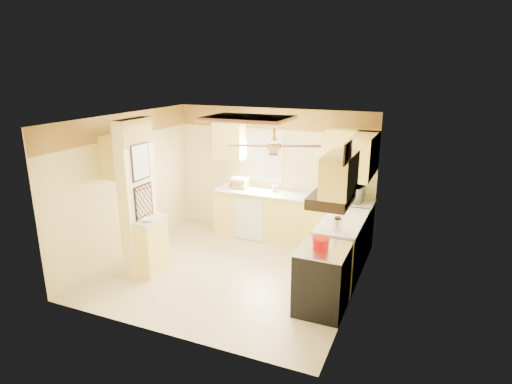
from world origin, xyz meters
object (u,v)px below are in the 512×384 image
at_px(stove, 322,279).
at_px(microwave, 348,193).
at_px(kettle, 337,224).
at_px(bowl, 149,220).
at_px(dutch_oven, 321,243).

relative_size(stove, microwave, 1.80).
height_order(microwave, kettle, microwave).
height_order(microwave, bowl, microwave).
bearing_deg(bowl, dutch_oven, 1.49).
bearing_deg(microwave, bowl, 49.02).
bearing_deg(dutch_oven, bowl, -178.51).
distance_m(dutch_oven, kettle, 0.68).
bearing_deg(bowl, microwave, 40.86).
distance_m(stove, dutch_oven, 0.54).
distance_m(bowl, kettle, 2.89).
distance_m(microwave, kettle, 1.54).
height_order(stove, microwave, microwave).
height_order(stove, kettle, kettle).
distance_m(stove, bowl, 2.80).
bearing_deg(stove, bowl, -177.72).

